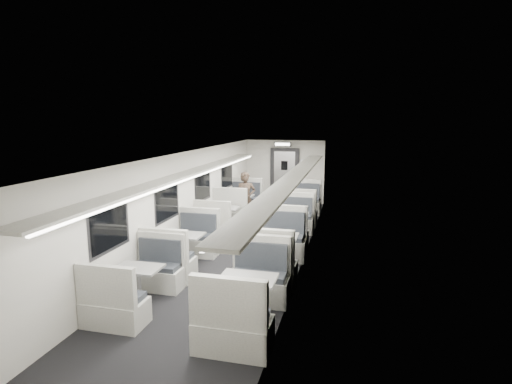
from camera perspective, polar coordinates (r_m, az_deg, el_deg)
The scene contains 19 objects.
room at distance 9.59m, azimuth -1.85°, elevation -1.60°, with size 3.24×12.24×2.64m.
booth_left_a at distance 12.91m, azimuth -2.47°, elevation -2.10°, with size 1.10×2.23×1.19m.
booth_left_b at distance 11.49m, azimuth -4.60°, elevation -3.88°, with size 1.01×2.04×1.09m.
booth_left_c at distance 8.98m, azimuth -10.24°, elevation -8.10°, with size 1.02×2.06×1.10m.
booth_left_d at distance 7.38m, azimuth -16.43°, elevation -12.69°, with size 0.97×1.97×1.05m.
booth_right_a at distance 12.95m, azimuth 6.62°, elevation -2.18°, with size 1.06×2.16×1.16m.
booth_right_b at distance 10.74m, azimuth 5.09°, elevation -4.86°, with size 1.03×2.09×1.12m.
booth_right_c at distance 8.54m, azimuth 2.72°, elevation -8.65°, with size 1.12×2.27×1.22m.
booth_right_d at distance 6.52m, azimuth -1.18°, elevation -15.10°, with size 1.07×2.17×1.16m.
passenger at distance 12.09m, azimuth -1.47°, elevation -0.96°, with size 0.59×0.39×1.62m, color black.
window_a at distance 13.19m, azimuth -4.14°, elevation 2.35°, with size 0.02×1.18×0.84m, color black.
window_b at distance 11.15m, azimuth -7.59°, elevation 0.80°, with size 0.02×1.18×0.84m, color black.
window_c at distance 9.17m, azimuth -12.55°, elevation -1.45°, with size 0.02×1.18×0.84m, color black.
window_d at distance 7.31m, azimuth -20.15°, elevation -4.85°, with size 0.02×1.18×0.84m, color black.
luggage_rack_left at distance 9.60m, azimuth -9.54°, elevation 2.61°, with size 0.46×10.40×0.09m.
luggage_rack_right at distance 8.92m, azimuth 5.34°, elevation 2.13°, with size 0.46×10.40×0.09m.
vestibule_door at distance 15.33m, azimuth 4.09°, elevation 2.31°, with size 1.10×0.13×2.10m.
exit_sign at distance 14.73m, azimuth 3.83°, elevation 6.83°, with size 0.62×0.12×0.16m.
wall_notice at distance 15.16m, azimuth 6.90°, elevation 3.92°, with size 0.32×0.02×0.40m, color white.
Camera 1 is at (2.51, -9.04, 3.19)m, focal length 28.00 mm.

